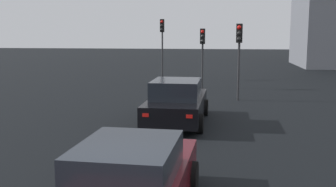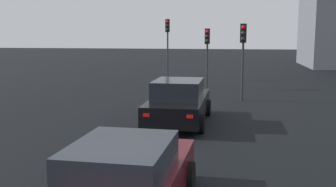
{
  "view_description": "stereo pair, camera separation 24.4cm",
  "coord_description": "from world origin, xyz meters",
  "px_view_note": "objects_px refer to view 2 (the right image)",
  "views": [
    {
      "loc": [
        -5.03,
        -1.42,
        3.22
      ],
      "look_at": [
        6.03,
        0.08,
        1.55
      ],
      "focal_mm": 42.78,
      "sensor_mm": 36.0,
      "label": 1
    },
    {
      "loc": [
        -5.0,
        -1.66,
        3.22
      ],
      "look_at": [
        6.03,
        0.08,
        1.55
      ],
      "focal_mm": 42.78,
      "sensor_mm": 36.0,
      "label": 2
    }
  ],
  "objects_px": {
    "car_black_lead": "(179,102)",
    "traffic_light_near_left": "(243,45)",
    "traffic_light_near_right": "(167,36)",
    "traffic_light_far_left": "(207,45)",
    "car_maroon_second": "(125,182)"
  },
  "relations": [
    {
      "from": "car_maroon_second",
      "to": "traffic_light_far_left",
      "type": "distance_m",
      "value": 17.48
    },
    {
      "from": "car_black_lead",
      "to": "traffic_light_near_right",
      "type": "height_order",
      "value": "traffic_light_near_right"
    },
    {
      "from": "car_maroon_second",
      "to": "traffic_light_near_right",
      "type": "height_order",
      "value": "traffic_light_near_right"
    },
    {
      "from": "car_black_lead",
      "to": "traffic_light_near_left",
      "type": "height_order",
      "value": "traffic_light_near_left"
    },
    {
      "from": "car_black_lead",
      "to": "traffic_light_near_right",
      "type": "bearing_deg",
      "value": 11.61
    },
    {
      "from": "car_black_lead",
      "to": "car_maroon_second",
      "type": "bearing_deg",
      "value": -178.4
    },
    {
      "from": "car_black_lead",
      "to": "car_maroon_second",
      "type": "height_order",
      "value": "car_black_lead"
    },
    {
      "from": "car_maroon_second",
      "to": "traffic_light_far_left",
      "type": "relative_size",
      "value": 1.34
    },
    {
      "from": "traffic_light_near_right",
      "to": "traffic_light_far_left",
      "type": "distance_m",
      "value": 5.26
    },
    {
      "from": "car_maroon_second",
      "to": "traffic_light_near_right",
      "type": "relative_size",
      "value": 1.12
    },
    {
      "from": "car_maroon_second",
      "to": "traffic_light_near_left",
      "type": "bearing_deg",
      "value": -7.89
    },
    {
      "from": "car_maroon_second",
      "to": "traffic_light_near_left",
      "type": "relative_size",
      "value": 1.28
    },
    {
      "from": "car_black_lead",
      "to": "traffic_light_far_left",
      "type": "relative_size",
      "value": 1.35
    },
    {
      "from": "car_black_lead",
      "to": "traffic_light_near_right",
      "type": "distance_m",
      "value": 14.26
    },
    {
      "from": "car_maroon_second",
      "to": "traffic_light_far_left",
      "type": "height_order",
      "value": "traffic_light_far_left"
    }
  ]
}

